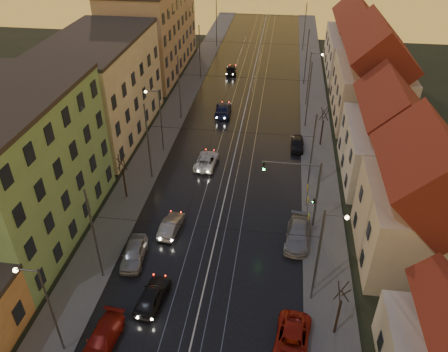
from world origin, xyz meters
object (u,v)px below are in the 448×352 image
at_px(street_lamp_0, 45,303).
at_px(driving_car_3, 223,109).
at_px(driving_car_2, 207,160).
at_px(traffic_light_mast, 307,186).
at_px(parked_right_1, 298,234).
at_px(street_lamp_3, 311,74).
at_px(driving_car_1, 171,225).
at_px(street_lamp_2, 158,115).
at_px(driving_car_0, 152,295).
at_px(driving_car_4, 231,69).
at_px(street_lamp_1, 324,245).
at_px(parked_left_2, 102,339).
at_px(parked_right_2, 297,144).
at_px(parked_right_0, 292,342).
at_px(parked_left_3, 134,253).

height_order(street_lamp_0, driving_car_3, street_lamp_0).
bearing_deg(driving_car_3, driving_car_2, 86.62).
bearing_deg(traffic_light_mast, parked_right_1, -101.66).
relative_size(street_lamp_3, driving_car_3, 1.52).
bearing_deg(driving_car_1, street_lamp_2, -65.89).
distance_m(driving_car_0, driving_car_2, 20.43).
relative_size(driving_car_2, driving_car_4, 1.09).
distance_m(street_lamp_2, driving_car_0, 23.98).
xyz_separation_m(street_lamp_1, parked_right_1, (-1.58, 5.72, -4.12)).
xyz_separation_m(parked_left_2, parked_right_2, (13.71, 30.05, -0.01)).
distance_m(driving_car_1, driving_car_2, 12.02).
bearing_deg(traffic_light_mast, parked_right_0, -93.86).
xyz_separation_m(driving_car_3, driving_car_4, (-0.87, 16.31, -0.01)).
bearing_deg(driving_car_3, parked_right_0, 101.83).
distance_m(driving_car_0, parked_left_2, 4.90).
relative_size(street_lamp_1, traffic_light_mast, 1.11).
distance_m(street_lamp_1, parked_right_1, 7.22).
xyz_separation_m(street_lamp_1, driving_car_1, (-13.40, 5.47, -4.21)).
bearing_deg(parked_right_0, parked_right_2, 95.91).
height_order(street_lamp_1, driving_car_1, street_lamp_1).
bearing_deg(driving_car_4, driving_car_1, 82.93).
relative_size(driving_car_4, parked_right_0, 0.85).
height_order(driving_car_4, parked_right_1, parked_right_1).
relative_size(parked_right_0, parked_right_2, 1.34).
bearing_deg(driving_car_1, parked_right_1, -172.98).
bearing_deg(parked_right_1, driving_car_0, -136.71).
height_order(street_lamp_2, traffic_light_mast, street_lamp_2).
bearing_deg(parked_right_1, street_lamp_2, 144.85).
height_order(street_lamp_0, parked_right_0, street_lamp_0).
relative_size(street_lamp_1, driving_car_4, 1.80).
distance_m(traffic_light_mast, driving_car_2, 14.97).
height_order(driving_car_0, driving_car_3, driving_car_3).
xyz_separation_m(street_lamp_1, parked_right_2, (-1.60, 22.82, -4.22)).
bearing_deg(street_lamp_2, driving_car_0, -76.84).
bearing_deg(driving_car_0, street_lamp_1, -159.73).
distance_m(parked_left_2, parked_right_0, 13.36).
relative_size(traffic_light_mast, parked_right_2, 1.85).
relative_size(driving_car_0, parked_right_1, 0.83).
distance_m(street_lamp_3, driving_car_3, 13.63).
relative_size(driving_car_4, parked_right_1, 0.84).
height_order(driving_car_0, parked_right_1, parked_right_1).
relative_size(traffic_light_mast, driving_car_3, 1.37).
relative_size(traffic_light_mast, driving_car_4, 1.62).
xyz_separation_m(parked_left_2, parked_right_1, (13.72, 12.94, 0.09)).
xyz_separation_m(traffic_light_mast, driving_car_0, (-11.72, -11.00, -3.85)).
height_order(driving_car_1, parked_left_3, parked_left_3).
bearing_deg(parked_left_2, parked_right_2, 70.44).
xyz_separation_m(driving_car_1, parked_right_0, (11.37, -11.17, 0.04)).
xyz_separation_m(driving_car_1, parked_left_2, (-1.90, -12.69, -0.01)).
bearing_deg(traffic_light_mast, street_lamp_0, -136.90).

